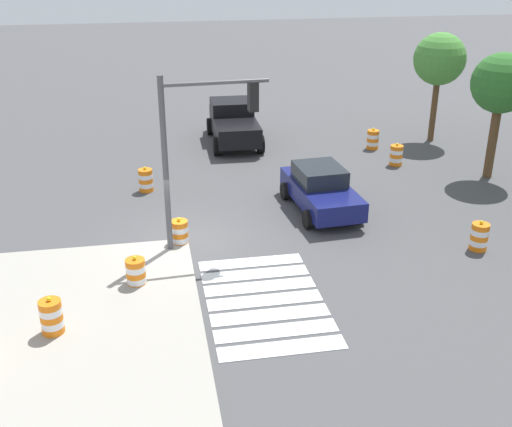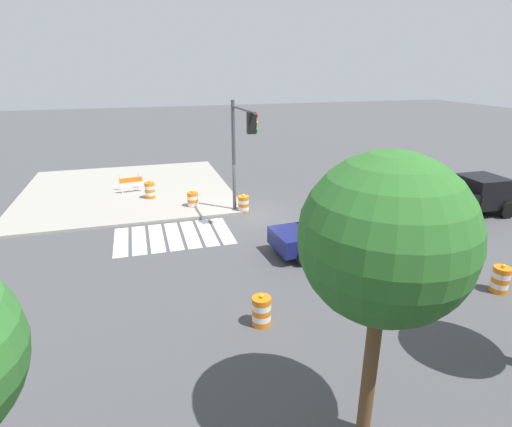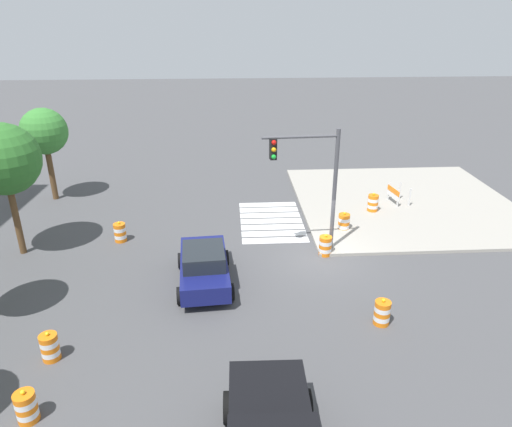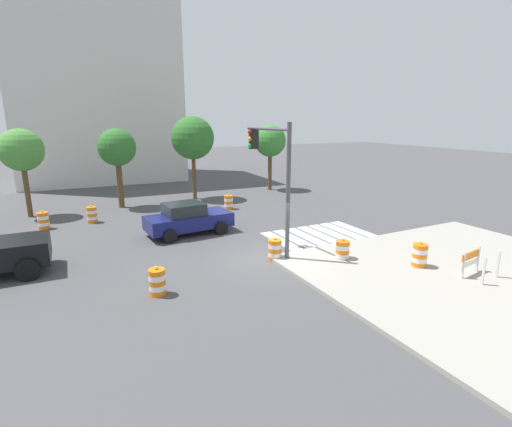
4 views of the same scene
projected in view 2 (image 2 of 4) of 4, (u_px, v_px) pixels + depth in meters
The scene contains 14 objects.
ground_plane at pixel (249, 214), 20.76m from camera, with size 120.00×120.00×0.00m, color #474749.
sidewalk_corner at pixel (127, 190), 24.54m from camera, with size 12.00×12.00×0.15m, color #9E998E.
crosswalk_stripes at pixel (174, 236), 18.07m from camera, with size 5.10×3.20×0.02m.
sports_car at pixel (326, 232), 16.46m from camera, with size 4.42×2.38×1.63m.
pickup_truck at pixel (471, 196), 20.51m from camera, with size 5.19×2.44×1.92m.
traffic_barrel_near_corner at pixel (261, 311), 11.78m from camera, with size 0.56×0.56×1.02m.
traffic_barrel_crosswalk_end at pixel (243, 205), 20.79m from camera, with size 0.56×0.56×1.02m.
traffic_barrel_median_near at pixel (500, 279), 13.52m from camera, with size 0.56×0.56×1.02m.
traffic_barrel_median_far at pixel (326, 191), 23.04m from camera, with size 0.56×0.56×1.02m.
traffic_barrel_lane_center at pixel (193, 200), 21.42m from camera, with size 0.56×0.56×1.02m.
traffic_barrel_on_sidewalk at pixel (150, 190), 22.67m from camera, with size 0.56×0.56×1.02m.
construction_barricade at pixel (131, 182), 23.78m from camera, with size 1.34×0.96×1.00m.
traffic_light_pole at pixel (241, 140), 18.80m from camera, with size 0.54×3.29×5.50m.
street_tree_streetside_mid at pixel (386, 240), 6.91m from camera, with size 3.04×3.04×5.93m.
Camera 2 is at (5.18, 18.78, 7.18)m, focal length 28.36 mm.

